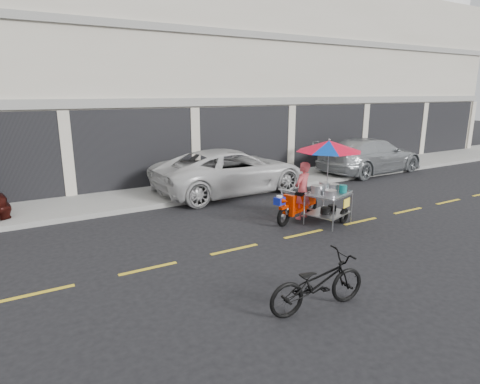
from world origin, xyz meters
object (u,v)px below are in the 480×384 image
white_pickup (231,171)px  silver_pickup (370,155)px  near_bicycle (318,283)px  food_vendor_rig (319,170)px

white_pickup → silver_pickup: white_pickup is taller
near_bicycle → white_pickup: bearing=-14.3°
white_pickup → silver_pickup: bearing=-93.2°
food_vendor_rig → silver_pickup: bearing=12.6°
white_pickup → food_vendor_rig: 4.13m
white_pickup → silver_pickup: size_ratio=1.05×
white_pickup → food_vendor_rig: bearing=-177.0°
white_pickup → near_bicycle: (-2.65, -7.60, -0.30)m
silver_pickup → food_vendor_rig: food_vendor_rig is taller
silver_pickup → near_bicycle: size_ratio=2.95×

